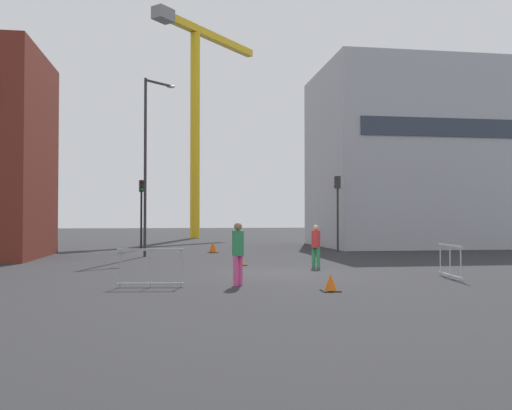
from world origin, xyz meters
TOP-DOWN VIEW (x-y plane):
  - ground at (0.00, 0.00)m, footprint 160.00×160.00m
  - office_block at (12.22, 16.01)m, footprint 12.83×9.65m
  - construction_crane at (-1.86, 32.23)m, footprint 10.37×11.43m
  - streetlamp_tall at (-5.11, 8.74)m, footprint 1.53×1.29m
  - traffic_light_corner at (-5.79, 14.23)m, footprint 0.31×0.39m
  - traffic_light_far at (5.25, 10.61)m, footprint 0.37×0.36m
  - pedestrian_walking at (-1.97, -3.33)m, footprint 0.34×0.34m
  - pedestrian_waiting at (1.62, 1.63)m, footprint 0.34×0.34m
  - safety_barrier_front at (-4.42, -3.38)m, footprint 1.86×0.27m
  - safety_barrier_rear at (4.91, -2.56)m, footprint 0.33×1.95m
  - traffic_cone_striped at (-1.72, 11.10)m, footprint 0.61×0.61m
  - traffic_cone_by_barrier at (-1.12, 3.06)m, footprint 0.45×0.45m
  - traffic_cone_orange at (0.31, -4.86)m, footprint 0.46×0.46m

SIDE VIEW (x-z plane):
  - ground at x=0.00m, z-range 0.00..0.00m
  - traffic_cone_by_barrier at x=-1.12m, z-range -0.02..0.44m
  - traffic_cone_orange at x=0.31m, z-range -0.02..0.45m
  - traffic_cone_striped at x=-1.72m, z-range -0.02..0.59m
  - safety_barrier_front at x=-4.42m, z-range 0.02..1.10m
  - safety_barrier_rear at x=4.91m, z-range 0.02..1.10m
  - pedestrian_waiting at x=1.62m, z-range 0.13..1.78m
  - pedestrian_walking at x=-1.97m, z-range 0.15..1.96m
  - traffic_light_corner at x=-5.79m, z-range 0.70..4.88m
  - traffic_light_far at x=5.25m, z-range 0.71..4.98m
  - streetlamp_tall at x=-5.11m, z-range 0.70..9.60m
  - office_block at x=12.22m, z-range 0.00..11.87m
  - construction_crane at x=-1.86m, z-range 3.22..23.49m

